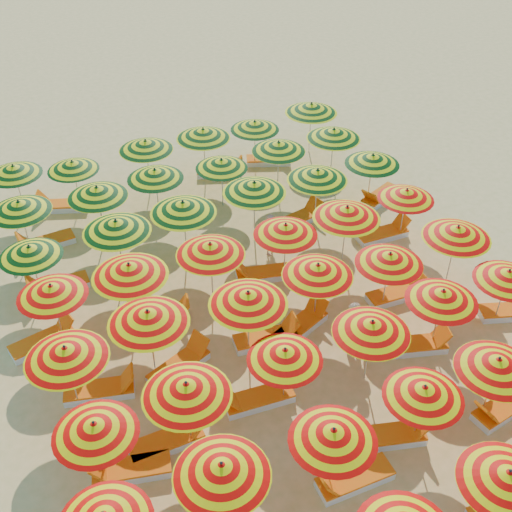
{
  "coord_description": "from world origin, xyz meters",
  "views": [
    {
      "loc": [
        -5.9,
        -12.21,
        12.39
      ],
      "look_at": [
        0.0,
        0.5,
        1.6
      ],
      "focal_mm": 45.0,
      "sensor_mm": 36.0,
      "label": 1
    }
  ],
  "objects_px": {
    "umbrella_32": "(183,207)",
    "umbrella_39": "(221,164)",
    "umbrella_18": "(66,353)",
    "beachgoer_b": "(353,327)",
    "umbrella_44": "(146,145)",
    "lounger_20": "(44,341)",
    "umbrella_14": "(285,354)",
    "lounger_26": "(380,196)",
    "umbrella_10": "(498,364)",
    "umbrella_47": "(311,108)",
    "umbrella_30": "(30,251)",
    "umbrella_38": "(155,174)",
    "umbrella_25": "(129,270)",
    "umbrella_3": "(508,477)",
    "umbrella_31": "(116,226)",
    "umbrella_17": "(508,276)",
    "lounger_7": "(390,436)",
    "umbrella_41": "(334,134)",
    "lounger_12": "(257,399)",
    "lounger_10": "(130,469)",
    "umbrella_9": "(424,392)",
    "lounger_19": "(397,294)",
    "beachgoer_a": "(271,234)",
    "umbrella_37": "(97,192)",
    "lounger_8": "(503,408)",
    "lounger_11": "(168,441)",
    "lounger_1": "(511,511)",
    "umbrella_36": "(19,206)",
    "umbrella_23": "(457,232)",
    "umbrella_34": "(318,175)",
    "lounger_28": "(63,205)",
    "lounger_30": "(270,160)",
    "umbrella_27": "(286,229)",
    "lounger_18": "(301,325)",
    "lounger_25": "(299,219)",
    "lounger_22": "(263,274)",
    "umbrella_45": "(203,133)",
    "umbrella_21": "(318,270)",
    "umbrella_33": "(254,187)",
    "lounger_14": "(511,312)",
    "umbrella_46": "(255,125)",
    "umbrella_24": "(51,290)",
    "lounger_23": "(383,234)",
    "umbrella_13": "(186,389)",
    "umbrella_26": "(210,249)",
    "lounger_16": "(180,365)",
    "umbrella_20": "(248,298)",
    "lounger_15": "(101,390)"
  },
  "relations": [
    {
      "from": "umbrella_41",
      "to": "lounger_7",
      "type": "distance_m",
      "value": 11.93
    },
    {
      "from": "umbrella_9",
      "to": "lounger_19",
      "type": "distance_m",
      "value": 5.2
    },
    {
      "from": "beachgoer_a",
      "to": "umbrella_37",
      "type": "bearing_deg",
      "value": 109.24
    },
    {
      "from": "lounger_23",
      "to": "umbrella_44",
      "type": "bearing_deg",
      "value": 136.69
    },
    {
      "from": "lounger_16",
      "to": "beachgoer_a",
      "type": "bearing_deg",
      "value": 16.89
    },
    {
      "from": "umbrella_36",
      "to": "lounger_8",
      "type": "height_order",
      "value": "umbrella_36"
    },
    {
      "from": "umbrella_32",
      "to": "lounger_1",
      "type": "distance_m",
      "value": 11.64
    },
    {
      "from": "umbrella_46",
      "to": "lounger_14",
      "type": "distance_m",
      "value": 11.3
    },
    {
      "from": "umbrella_10",
      "to": "umbrella_14",
      "type": "distance_m",
      "value": 4.74
    },
    {
      "from": "umbrella_37",
      "to": "lounger_22",
      "type": "bearing_deg",
      "value": -46.57
    },
    {
      "from": "lounger_14",
      "to": "beachgoer_b",
      "type": "xyz_separation_m",
      "value": [
        -4.77,
        0.81,
        0.61
      ]
    },
    {
      "from": "umbrella_10",
      "to": "umbrella_47",
      "type": "distance_m",
      "value": 13.53
    },
    {
      "from": "umbrella_30",
      "to": "umbrella_38",
      "type": "xyz_separation_m",
      "value": [
        4.41,
        2.44,
        0.08
      ]
    },
    {
      "from": "lounger_1",
      "to": "umbrella_27",
      "type": "bearing_deg",
      "value": 102.83
    },
    {
      "from": "umbrella_20",
      "to": "lounger_15",
      "type": "bearing_deg",
      "value": 176.91
    },
    {
      "from": "umbrella_3",
      "to": "umbrella_31",
      "type": "bearing_deg",
      "value": 112.31
    },
    {
      "from": "umbrella_44",
      "to": "lounger_22",
      "type": "bearing_deg",
      "value": -76.36
    },
    {
      "from": "lounger_7",
      "to": "lounger_16",
      "type": "relative_size",
      "value": 1.0
    },
    {
      "from": "umbrella_21",
      "to": "umbrella_33",
      "type": "relative_size",
      "value": 0.92
    },
    {
      "from": "lounger_28",
      "to": "lounger_30",
      "type": "distance_m",
      "value": 7.98
    },
    {
      "from": "umbrella_44",
      "to": "umbrella_45",
      "type": "relative_size",
      "value": 0.9
    },
    {
      "from": "umbrella_18",
      "to": "beachgoer_b",
      "type": "relative_size",
      "value": 1.53
    },
    {
      "from": "umbrella_17",
      "to": "lounger_28",
      "type": "distance_m",
      "value": 14.66
    },
    {
      "from": "umbrella_45",
      "to": "umbrella_47",
      "type": "distance_m",
      "value": 4.5
    },
    {
      "from": "umbrella_36",
      "to": "lounger_7",
      "type": "height_order",
      "value": "umbrella_36"
    },
    {
      "from": "lounger_8",
      "to": "lounger_11",
      "type": "bearing_deg",
      "value": -26.14
    },
    {
      "from": "umbrella_30",
      "to": "lounger_14",
      "type": "height_order",
      "value": "umbrella_30"
    },
    {
      "from": "umbrella_41",
      "to": "lounger_26",
      "type": "bearing_deg",
      "value": -68.61
    },
    {
      "from": "lounger_20",
      "to": "umbrella_23",
      "type": "bearing_deg",
      "value": -24.14
    },
    {
      "from": "umbrella_24",
      "to": "umbrella_37",
      "type": "xyz_separation_m",
      "value": [
        2.2,
        4.1,
        0.07
      ]
    },
    {
      "from": "umbrella_17",
      "to": "umbrella_24",
      "type": "relative_size",
      "value": 0.97
    },
    {
      "from": "umbrella_44",
      "to": "lounger_20",
      "type": "relative_size",
      "value": 1.12
    },
    {
      "from": "umbrella_17",
      "to": "lounger_7",
      "type": "xyz_separation_m",
      "value": [
        -4.91,
        -2.07,
        -1.52
      ]
    },
    {
      "from": "lounger_7",
      "to": "umbrella_34",
      "type": "bearing_deg",
      "value": 88.53
    },
    {
      "from": "umbrella_14",
      "to": "lounger_23",
      "type": "height_order",
      "value": "umbrella_14"
    },
    {
      "from": "umbrella_38",
      "to": "umbrella_27",
      "type": "bearing_deg",
      "value": -62.24
    },
    {
      "from": "umbrella_13",
      "to": "umbrella_26",
      "type": "relative_size",
      "value": 1.11
    },
    {
      "from": "umbrella_24",
      "to": "lounger_8",
      "type": "height_order",
      "value": "umbrella_24"
    },
    {
      "from": "umbrella_14",
      "to": "umbrella_21",
      "type": "bearing_deg",
      "value": 46.77
    },
    {
      "from": "umbrella_14",
      "to": "lounger_26",
      "type": "distance_m",
      "value": 9.99
    },
    {
      "from": "umbrella_32",
      "to": "umbrella_39",
      "type": "height_order",
      "value": "umbrella_32"
    },
    {
      "from": "lounger_8",
      "to": "beachgoer_b",
      "type": "bearing_deg",
      "value": -65.33
    },
    {
      "from": "lounger_12",
      "to": "lounger_10",
      "type": "bearing_deg",
      "value": 15.21
    },
    {
      "from": "lounger_25",
      "to": "lounger_20",
      "type": "bearing_deg",
      "value": -177.94
    },
    {
      "from": "umbrella_25",
      "to": "lounger_26",
      "type": "height_order",
      "value": "umbrella_25"
    },
    {
      "from": "lounger_16",
      "to": "lounger_23",
      "type": "xyz_separation_m",
      "value": [
        8.0,
        2.67,
        0.0
      ]
    },
    {
      "from": "lounger_18",
      "to": "lounger_25",
      "type": "distance_m",
      "value": 5.19
    },
    {
      "from": "umbrella_10",
      "to": "umbrella_46",
      "type": "distance_m",
      "value": 13.2
    },
    {
      "from": "umbrella_34",
      "to": "umbrella_25",
      "type": "bearing_deg",
      "value": -161.67
    },
    {
      "from": "lounger_1",
      "to": "umbrella_39",
      "type": "bearing_deg",
      "value": 101.96
    }
  ]
}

